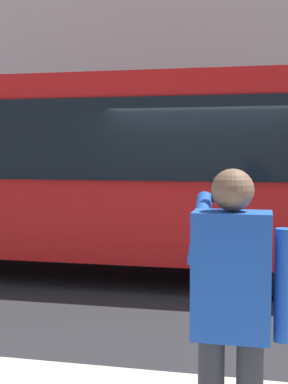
{
  "coord_description": "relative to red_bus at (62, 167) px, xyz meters",
  "views": [
    {
      "loc": [
        -0.77,
        7.71,
        1.94
      ],
      "look_at": [
        1.0,
        -0.32,
        1.32
      ],
      "focal_mm": 50.66,
      "sensor_mm": 36.0,
      "label": 1
    }
  ],
  "objects": [
    {
      "name": "red_bus",
      "position": [
        0.0,
        0.0,
        0.0
      ],
      "size": [
        9.05,
        2.54,
        3.08
      ],
      "color": "red",
      "rests_on": "ground_plane"
    },
    {
      "name": "pedestrian_photographer",
      "position": [
        -3.01,
        5.42,
        -0.54
      ],
      "size": [
        0.53,
        0.52,
        1.7
      ],
      "color": "#2D2D33",
      "rests_on": "sidewalk_curb"
    },
    {
      "name": "ground_plane",
      "position": [
        -2.39,
        0.5,
        -1.68
      ],
      "size": [
        60.0,
        60.0,
        0.0
      ],
      "primitive_type": "plane",
      "color": "#232326"
    }
  ]
}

